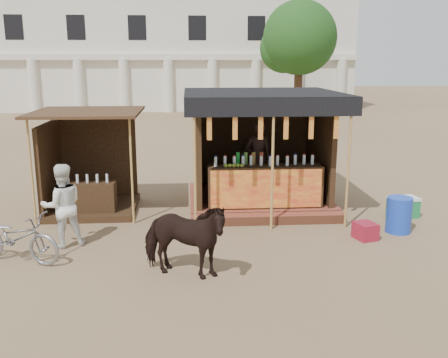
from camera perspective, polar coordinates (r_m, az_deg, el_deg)
ground at (r=9.13m, az=0.73°, el=-9.07°), size 120.00×120.00×0.00m
main_stall at (r=12.15m, az=4.10°, el=1.69°), size 3.60×3.61×2.78m
secondary_stall at (r=12.19m, az=-15.60°, el=0.39°), size 2.40×2.40×2.38m
cow at (r=8.20m, az=-4.66°, el=-6.89°), size 1.70×1.24×1.31m
motorbike at (r=9.56m, az=-22.70°, el=-6.20°), size 1.83×1.16×0.91m
bystander at (r=9.96m, az=-17.99°, el=-2.92°), size 0.95×0.85×1.61m
blue_barrel at (r=10.98m, az=19.36°, el=-3.88°), size 0.52×0.52×0.75m
red_crate at (r=10.42m, az=15.85°, el=-5.73°), size 0.48×0.52×0.34m
cooler at (r=12.12m, az=19.79°, el=-3.01°), size 0.70×0.54×0.46m
background_building at (r=38.38m, az=-6.23°, el=14.08°), size 26.00×7.45×8.18m
tree at (r=31.26m, az=8.22°, el=15.38°), size 4.50×4.40×7.00m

